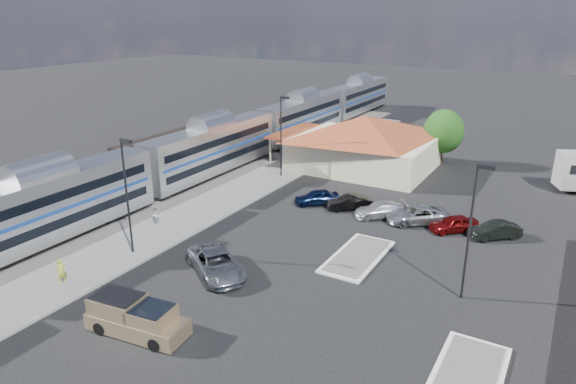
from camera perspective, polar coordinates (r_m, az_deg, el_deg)
The scene contains 22 objects.
ground at distance 38.99m, azimuth 1.12°, elevation -7.09°, with size 280.00×280.00×0.00m, color black.
railbed at distance 56.72m, azimuth -13.69°, elevation 1.07°, with size 16.00×100.00×0.12m, color #4C4944.
platform at distance 49.67m, azimuth -7.68°, elevation -1.14°, with size 5.50×92.00×0.18m, color gray.
passenger_train at distance 57.62m, azimuth -8.34°, elevation 4.63°, with size 3.00×104.00×5.55m.
freight_cars at distance 60.86m, azimuth -13.43°, elevation 4.18°, with size 2.80×46.00×4.00m.
station_depot at distance 60.32m, azimuth 8.44°, elevation 5.55°, with size 18.35×12.24×6.20m.
traffic_island_south at distance 39.05m, azimuth 7.74°, elevation -7.07°, with size 3.30×7.50×0.21m.
traffic_island_north at distance 28.59m, azimuth 19.18°, elevation -19.11°, with size 3.30×7.50×0.21m.
lamp_plat_s at distance 38.95m, azimuth -17.46°, elevation 0.45°, with size 1.08×0.25×9.00m.
lamp_plat_n at distance 55.51m, azimuth -0.71°, elevation 6.89°, with size 1.08×0.25×9.00m.
lamp_lot at distance 33.21m, azimuth 19.79°, elevation -3.10°, with size 1.08×0.25×9.00m.
tree_depot at distance 63.55m, azimuth 16.90°, elevation 6.46°, with size 4.71×4.71×6.63m.
pickup_truck at distance 31.18m, azimuth -16.42°, elevation -13.29°, with size 6.15×2.83×2.05m.
suv at distance 36.37m, azimuth -7.94°, elevation -7.87°, with size 2.78×6.04×1.68m, color gray.
person_a at distance 37.77m, azimuth -23.87°, elevation -8.03°, with size 0.64×0.42×1.75m, color #CED141.
person_b at distance 45.36m, azimuth -14.58°, elevation -2.46°, with size 0.77×0.60×1.58m, color silver.
parked_car_a at distance 48.81m, azimuth 3.21°, elevation -0.58°, with size 1.70×4.23×1.44m, color #0B1638.
parked_car_b at distance 47.82m, azimuth 6.79°, elevation -1.16°, with size 1.46×4.18×1.38m, color black.
parked_car_c at distance 46.49m, azimuth 10.25°, elevation -1.97°, with size 1.92×4.72×1.37m, color silver.
parked_car_d at distance 45.87m, azimuth 14.14°, elevation -2.48°, with size 2.47×5.36×1.49m, color #95989D.
parked_car_e at distance 44.96m, azimuth 17.93°, elevation -3.38°, with size 1.64×4.08×1.39m, color maroon.
parked_car_f at distance 44.80m, azimuth 21.99°, elevation -3.97°, with size 1.46×4.19×1.38m, color black.
Camera 1 is at (16.79, -30.57, 17.44)m, focal length 32.00 mm.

